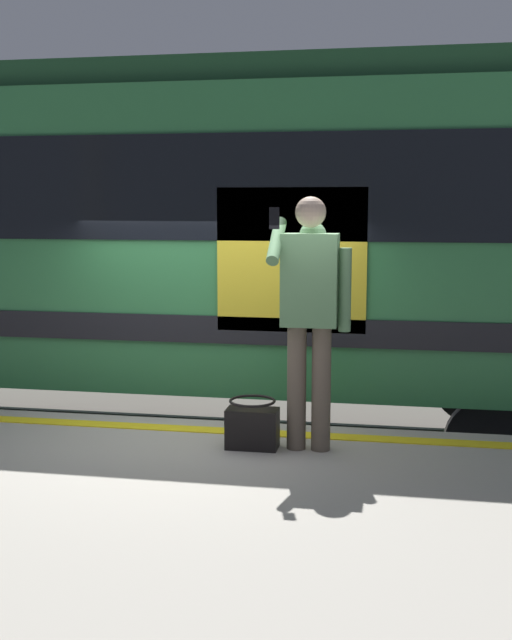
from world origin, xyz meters
TOP-DOWN VIEW (x-y plane):
  - ground_plane at (0.00, 0.00)m, footprint 23.45×23.45m
  - platform at (0.00, 2.13)m, footprint 13.97×4.26m
  - safety_line at (0.00, 0.30)m, footprint 13.69×0.16m
  - track_rail_near at (0.00, -1.10)m, footprint 18.16×0.08m
  - track_rail_far at (0.00, -2.53)m, footprint 18.16×0.08m
  - train_carriage at (1.40, -1.81)m, footprint 11.61×2.86m
  - passenger at (-0.91, 0.63)m, footprint 0.57×0.55m
  - handbag at (-0.50, 0.68)m, footprint 0.38×0.34m

SIDE VIEW (x-z plane):
  - ground_plane at x=0.00m, z-range 0.00..0.00m
  - track_rail_near at x=0.00m, z-range 0.00..0.16m
  - track_rail_far at x=0.00m, z-range 0.00..0.16m
  - platform at x=0.00m, z-range 0.00..0.86m
  - safety_line at x=0.00m, z-range 0.86..0.87m
  - handbag at x=-0.50m, z-range 0.84..1.21m
  - passenger at x=-0.91m, z-range 1.03..2.87m
  - train_carriage at x=1.40m, z-range 0.54..4.29m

